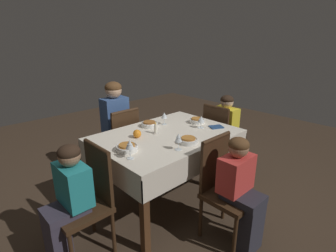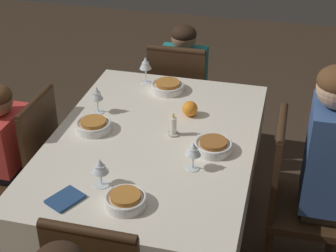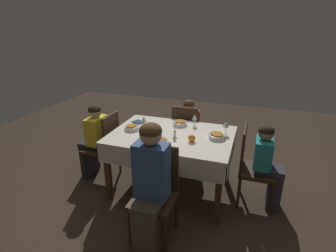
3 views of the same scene
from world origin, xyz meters
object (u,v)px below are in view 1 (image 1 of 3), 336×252
at_px(wine_glass_west, 130,145).
at_px(candle_centerpiece, 156,130).
at_px(person_adult_denim, 114,124).
at_px(wine_glass_east, 201,120).
at_px(person_child_teal, 67,201).
at_px(bowl_east, 197,120).
at_px(dining_table, 166,142).
at_px(person_child_red, 242,189).
at_px(bowl_south, 188,140).
at_px(napkin_red_folded, 216,127).
at_px(chair_north, 121,141).
at_px(chair_south, 224,185).
at_px(chair_west, 88,197).
at_px(bowl_west, 127,147).
at_px(wine_glass_north, 164,116).
at_px(person_child_yellow, 228,129).
at_px(bowl_north, 149,124).
at_px(chair_east, 220,136).
at_px(orange_fruit, 137,134).
at_px(wine_glass_south, 178,138).

bearing_deg(wine_glass_west, candle_centerpiece, 29.12).
xyz_separation_m(person_adult_denim, wine_glass_west, (-0.51, -1.06, 0.20)).
bearing_deg(wine_glass_east, person_child_teal, 178.50).
distance_m(wine_glass_west, bowl_east, 1.11).
xyz_separation_m(dining_table, person_adult_denim, (-0.08, 0.86, 0.01)).
height_order(person_child_red, wine_glass_west, person_child_red).
xyz_separation_m(bowl_south, napkin_red_folded, (0.54, 0.09, -0.02)).
relative_size(wine_glass_west, bowl_east, 0.94).
xyz_separation_m(chair_north, bowl_east, (0.58, -0.68, 0.30)).
bearing_deg(chair_south, chair_west, 145.65).
height_order(chair_north, chair_west, same).
bearing_deg(person_adult_denim, wine_glass_east, 116.10).
xyz_separation_m(chair_west, bowl_south, (0.91, -0.23, 0.30)).
relative_size(dining_table, bowl_west, 7.32).
xyz_separation_m(wine_glass_north, napkin_red_folded, (0.34, -0.46, -0.09)).
distance_m(person_child_yellow, bowl_north, 1.12).
bearing_deg(person_child_yellow, chair_east, 90.00).
bearing_deg(person_child_red, orange_fruit, 105.52).
bearing_deg(person_child_red, wine_glass_west, 131.54).
height_order(person_child_yellow, wine_glass_north, person_child_yellow).
distance_m(dining_table, person_child_yellow, 1.09).
distance_m(bowl_north, bowl_east, 0.54).
distance_m(person_adult_denim, person_child_teal, 1.38).
bearing_deg(bowl_west, chair_south, -51.38).
bearing_deg(bowl_east, wine_glass_north, 145.81).
relative_size(chair_north, orange_fruit, 11.30).
relative_size(dining_table, chair_south, 1.54).
bearing_deg(bowl_south, wine_glass_east, 25.09).
relative_size(chair_south, person_adult_denim, 0.76).
bearing_deg(bowl_west, person_adult_denim, 64.47).
height_order(person_adult_denim, candle_centerpiece, person_adult_denim).
distance_m(person_adult_denim, wine_glass_east, 1.10).
relative_size(chair_east, bowl_east, 5.32).
relative_size(chair_west, bowl_west, 4.75).
xyz_separation_m(chair_west, napkin_red_folded, (1.45, -0.15, 0.28)).
xyz_separation_m(person_child_teal, napkin_red_folded, (1.61, -0.15, 0.24)).
relative_size(chair_east, wine_glass_west, 5.65).
distance_m(bowl_east, napkin_red_folded, 0.25).
relative_size(dining_table, wine_glass_west, 8.70).
xyz_separation_m(wine_glass_south, candle_centerpiece, (0.12, 0.44, -0.07)).
xyz_separation_m(person_child_yellow, bowl_south, (-1.09, -0.30, 0.24)).
distance_m(wine_glass_north, wine_glass_west, 0.89).
height_order(person_child_yellow, wine_glass_west, person_child_yellow).
height_order(wine_glass_north, napkin_red_folded, wine_glass_north).
relative_size(dining_table, chair_west, 1.54).
bearing_deg(bowl_east, dining_table, -176.78).
bearing_deg(person_adult_denim, person_child_teal, 42.88).
bearing_deg(bowl_west, wine_glass_north, 22.44).
bearing_deg(person_child_red, person_child_teal, 143.78).
bearing_deg(dining_table, person_child_yellow, -0.29).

